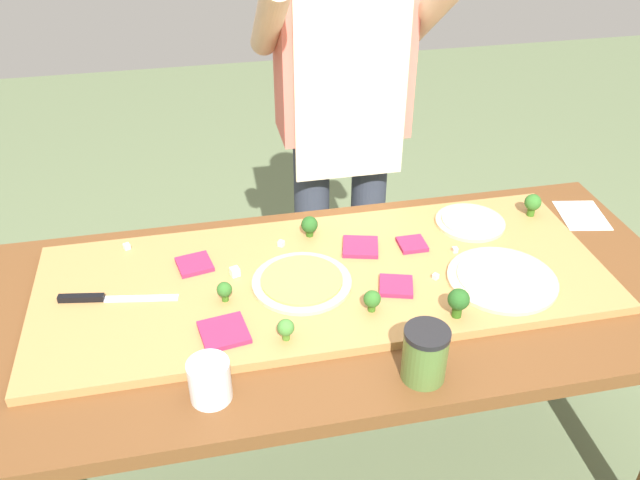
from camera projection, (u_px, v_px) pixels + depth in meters
name	position (u px, v px, depth m)	size (l,w,h in m)	color
ground_plane	(337.00, 479.00, 2.08)	(8.00, 8.00, 0.00)	#60704C
prep_table	(341.00, 321.00, 1.71)	(1.77, 0.81, 0.75)	brown
cutting_board	(324.00, 279.00, 1.69)	(1.44, 0.55, 0.02)	#B27F47
chefs_knife	(101.00, 298.00, 1.59)	(0.29, 0.07, 0.02)	#B7BABF
pizza_whole_pesto_green	(302.00, 282.00, 1.64)	(0.25, 0.25, 0.02)	beige
pizza_whole_white_garlic	(502.00, 279.00, 1.65)	(0.28, 0.28, 0.02)	beige
pizza_whole_cheese_artichoke	(470.00, 222.00, 1.88)	(0.20, 0.20, 0.02)	beige
pizza_slice_far_right	(360.00, 247.00, 1.77)	(0.09, 0.09, 0.01)	#9E234C
pizza_slice_far_left	(224.00, 332.00, 1.49)	(0.10, 0.10, 0.01)	#9E234C
pizza_slice_center	(396.00, 286.00, 1.63)	(0.08, 0.08, 0.01)	#9E234C
pizza_slice_near_right	(194.00, 264.00, 1.71)	(0.09, 0.09, 0.01)	#9E234C
pizza_slice_near_left	(412.00, 244.00, 1.78)	(0.07, 0.07, 0.01)	#9E234C
broccoli_floret_front_left	(224.00, 291.00, 1.58)	(0.04, 0.04, 0.05)	#366618
broccoli_floret_center_right	(533.00, 203.00, 1.90)	(0.05, 0.05, 0.07)	#366618
broccoli_floret_front_mid	(459.00, 301.00, 1.52)	(0.05, 0.05, 0.08)	#2C5915
broccoli_floret_center_left	(372.00, 300.00, 1.55)	(0.04, 0.04, 0.06)	#366618
broccoli_floret_back_left	(310.00, 225.00, 1.81)	(0.05, 0.05, 0.06)	#2C5915
broccoli_floret_back_mid	(286.00, 328.00, 1.46)	(0.04, 0.04, 0.05)	#487A23
cheese_crumble_a	(127.00, 246.00, 1.77)	(0.02, 0.02, 0.02)	silver
cheese_crumble_b	(436.00, 276.00, 1.66)	(0.01, 0.01, 0.01)	silver
cheese_crumble_c	(281.00, 244.00, 1.78)	(0.02, 0.02, 0.02)	silver
cheese_crumble_d	(455.00, 250.00, 1.76)	(0.01, 0.01, 0.01)	silver
cheese_crumble_e	(235.00, 272.00, 1.67)	(0.02, 0.02, 0.02)	white
flour_cup	(210.00, 382.00, 1.35)	(0.09, 0.09, 0.09)	white
sauce_jar	(425.00, 354.00, 1.38)	(0.10, 0.10, 0.13)	#517033
recipe_note	(582.00, 215.00, 1.96)	(0.13, 0.17, 0.00)	white
cook_center	(343.00, 102.00, 2.05)	(0.54, 0.39, 1.67)	#333847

